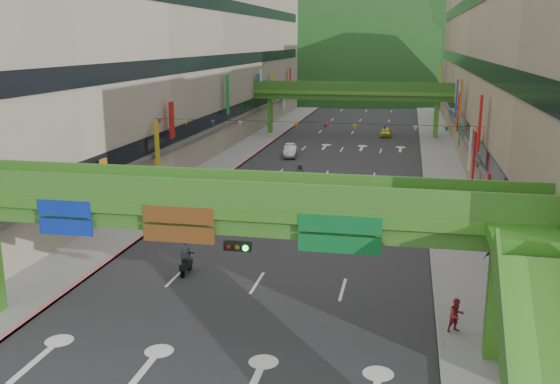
% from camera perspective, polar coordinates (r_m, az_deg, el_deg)
% --- Properties ---
extents(road_slab, '(18.00, 140.00, 0.02)m').
position_cam_1_polar(road_slab, '(69.31, 5.32, 3.33)').
color(road_slab, '#28282B').
rests_on(road_slab, ground).
extents(sidewalk_left, '(4.00, 140.00, 0.15)m').
position_cam_1_polar(sidewalk_left, '(71.30, -3.51, 3.71)').
color(sidewalk_left, gray).
rests_on(sidewalk_left, ground).
extents(sidewalk_right, '(4.00, 140.00, 0.15)m').
position_cam_1_polar(sidewalk_right, '(69.01, 14.45, 2.97)').
color(sidewalk_right, gray).
rests_on(sidewalk_right, ground).
extents(curb_left, '(0.20, 140.00, 0.18)m').
position_cam_1_polar(curb_left, '(70.84, -2.03, 3.67)').
color(curb_left, '#CC5959').
rests_on(curb_left, ground).
extents(curb_right, '(0.20, 140.00, 0.18)m').
position_cam_1_polar(curb_right, '(68.93, 12.87, 3.06)').
color(curb_right, gray).
rests_on(curb_right, ground).
extents(building_row_left, '(12.80, 95.00, 19.00)m').
position_cam_1_polar(building_row_left, '(72.76, -9.78, 11.18)').
color(building_row_left, '#9E937F').
rests_on(building_row_left, ground).
extents(building_row_right, '(12.80, 95.00, 19.00)m').
position_cam_1_polar(building_row_right, '(68.85, 21.62, 10.30)').
color(building_row_right, gray).
rests_on(building_row_right, ground).
extents(overpass_near, '(28.00, 12.27, 7.10)m').
position_cam_1_polar(overpass_near, '(25.10, -3.69, -3.00)').
color(overpass_near, '#4C9E2D').
rests_on(overpass_near, ground).
extents(overpass_far, '(28.00, 2.20, 7.10)m').
position_cam_1_polar(overpass_far, '(83.42, 6.56, 8.79)').
color(overpass_far, '#4C9E2D').
rests_on(overpass_far, ground).
extents(hill_left, '(168.00, 140.00, 112.00)m').
position_cam_1_polar(hill_left, '(179.62, 4.46, 9.69)').
color(hill_left, '#1C4419').
rests_on(hill_left, ground).
extents(hill_right, '(208.00, 176.00, 128.00)m').
position_cam_1_polar(hill_right, '(198.97, 16.88, 9.54)').
color(hill_right, '#1C4419').
rests_on(hill_right, ground).
extents(bunting_string, '(26.00, 0.36, 0.47)m').
position_cam_1_polar(bunting_string, '(48.78, 2.84, 6.09)').
color(bunting_string, black).
rests_on(bunting_string, ground).
extents(scooter_rider_near, '(0.60, 1.60, 1.98)m').
position_cam_1_polar(scooter_rider_near, '(34.35, -8.61, -6.00)').
color(scooter_rider_near, black).
rests_on(scooter_rider_near, ground).
extents(scooter_rider_mid, '(0.98, 1.59, 2.15)m').
position_cam_1_polar(scooter_rider_mid, '(42.42, -1.08, -1.74)').
color(scooter_rider_mid, black).
rests_on(scooter_rider_mid, ground).
extents(scooter_rider_left, '(1.09, 1.58, 2.10)m').
position_cam_1_polar(scooter_rider_left, '(44.96, -6.29, -1.01)').
color(scooter_rider_left, '#94949B').
rests_on(scooter_rider_left, ground).
extents(scooter_rider_far, '(0.92, 1.60, 2.14)m').
position_cam_1_polar(scooter_rider_far, '(53.60, 1.85, 1.50)').
color(scooter_rider_far, maroon).
rests_on(scooter_rider_far, ground).
extents(parked_scooter_row, '(1.60, 7.16, 1.08)m').
position_cam_1_polar(parked_scooter_row, '(48.53, 11.77, -0.77)').
color(parked_scooter_row, black).
rests_on(parked_scooter_row, ground).
extents(car_silver, '(1.75, 3.93, 1.25)m').
position_cam_1_polar(car_silver, '(68.14, 0.96, 3.74)').
color(car_silver, '#B4B3BA').
rests_on(car_silver, ground).
extents(car_yellow, '(1.45, 3.60, 1.22)m').
position_cam_1_polar(car_yellow, '(84.04, 9.64, 5.44)').
color(car_yellow, gold).
rests_on(car_yellow, ground).
extents(pedestrian_red, '(0.92, 0.87, 1.51)m').
position_cam_1_polar(pedestrian_red, '(28.41, 15.81, -11.06)').
color(pedestrian_red, maroon).
rests_on(pedestrian_red, ground).
extents(pedestrian_dark, '(1.14, 0.69, 1.81)m').
position_cam_1_polar(pedestrian_dark, '(35.24, 18.96, -6.12)').
color(pedestrian_dark, black).
rests_on(pedestrian_dark, ground).
extents(pedestrian_blue, '(0.77, 0.58, 1.49)m').
position_cam_1_polar(pedestrian_blue, '(39.53, 18.15, -4.16)').
color(pedestrian_blue, '#323554').
rests_on(pedestrian_blue, ground).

